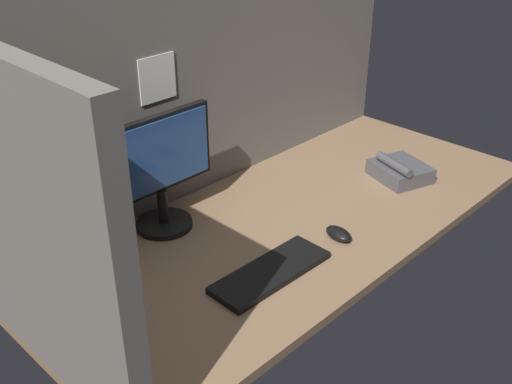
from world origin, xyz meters
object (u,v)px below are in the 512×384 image
at_px(mouse, 338,234).
at_px(mug_ceramic_blue, 121,320).
at_px(desk_phone, 400,171).
at_px(keyboard, 271,272).
at_px(monitor, 158,168).

distance_m(mouse, mug_ceramic_blue, 0.73).
bearing_deg(mouse, desk_phone, 18.62).
height_order(keyboard, desk_phone, desk_phone).
height_order(monitor, keyboard, monitor).
xyz_separation_m(monitor, desk_phone, (0.81, -0.36, -0.17)).
height_order(mouse, desk_phone, desk_phone).
distance_m(mouse, desk_phone, 0.49).
relative_size(keyboard, mug_ceramic_blue, 3.40).
relative_size(mouse, mug_ceramic_blue, 0.88).
relative_size(monitor, desk_phone, 1.71).
bearing_deg(mouse, mug_ceramic_blue, 179.85).
relative_size(monitor, mug_ceramic_blue, 3.67).
relative_size(monitor, mouse, 4.15).
distance_m(monitor, keyboard, 0.47).
relative_size(mouse, desk_phone, 0.41).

